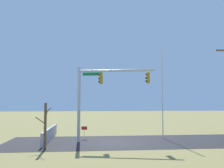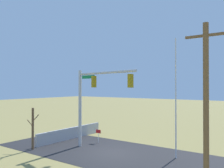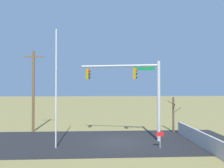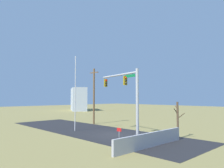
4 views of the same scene
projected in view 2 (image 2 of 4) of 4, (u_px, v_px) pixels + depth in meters
ground_plane at (111, 153)px, 19.28m from camera, size 160.00×160.00×0.00m
road_surface at (156, 162)px, 16.95m from camera, size 28.00×8.00×0.01m
sidewalk_corner at (72, 145)px, 21.92m from camera, size 6.00×6.00×0.01m
retaining_fence at (71, 133)px, 24.32m from camera, size 0.20×8.59×1.15m
signal_mast at (92, 94)px, 20.04m from camera, size 6.81×1.75×6.80m
flagpole at (176, 98)px, 17.82m from camera, size 0.10×0.10×8.98m
utility_pole at (206, 109)px, 11.03m from camera, size 1.90×0.26×8.32m
bare_tree at (33, 128)px, 20.16m from camera, size 1.27×1.02×3.54m
open_sign at (98, 133)px, 22.71m from camera, size 0.56×0.04×1.22m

